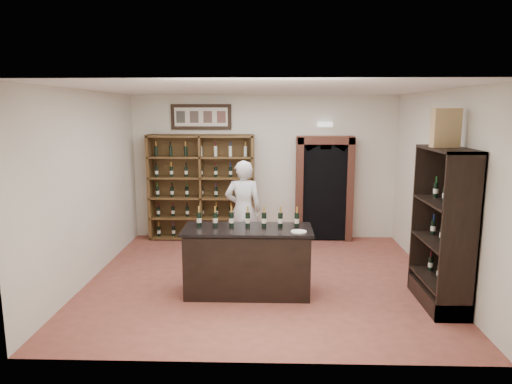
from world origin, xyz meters
TOP-DOWN VIEW (x-y plane):
  - floor at (0.00, 0.00)m, footprint 5.50×5.50m
  - ceiling at (0.00, 0.00)m, footprint 5.50×5.50m
  - wall_back at (0.00, 2.50)m, footprint 5.50×0.04m
  - wall_left at (-2.75, 0.00)m, footprint 0.04×5.00m
  - wall_right at (2.75, 0.00)m, footprint 0.04×5.00m
  - wine_shelf at (-1.30, 2.33)m, footprint 2.20×0.38m
  - framed_picture at (-1.30, 2.47)m, footprint 1.25×0.04m
  - arched_doorway at (1.25, 2.33)m, footprint 1.17×0.35m
  - emergency_light at (1.25, 2.42)m, footprint 0.30×0.10m
  - tasting_counter at (-0.20, -0.60)m, footprint 1.88×0.78m
  - counter_bottle_0 at (-0.92, -0.50)m, footprint 0.07×0.07m
  - counter_bottle_1 at (-0.68, -0.50)m, footprint 0.07×0.07m
  - counter_bottle_2 at (-0.44, -0.50)m, footprint 0.07×0.07m
  - counter_bottle_3 at (-0.20, -0.50)m, footprint 0.07×0.07m
  - counter_bottle_4 at (0.04, -0.50)m, footprint 0.07×0.07m
  - counter_bottle_5 at (0.28, -0.50)m, footprint 0.07×0.07m
  - counter_bottle_6 at (0.52, -0.50)m, footprint 0.07×0.07m
  - side_cabinet at (2.52, -0.90)m, footprint 0.48×1.20m
  - shopkeeper at (-0.36, 1.04)m, footprint 0.68×0.46m
  - plate at (0.53, -0.81)m, footprint 0.22×0.22m
  - wine_crate at (2.46, -0.84)m, footprint 0.38×0.18m

SIDE VIEW (x-z plane):
  - floor at x=0.00m, z-range 0.00..0.00m
  - tasting_counter at x=-0.20m, z-range -0.01..0.99m
  - side_cabinet at x=2.52m, z-range -0.35..1.85m
  - shopkeeper at x=-0.36m, z-range 0.00..1.81m
  - plate at x=0.53m, z-range 1.00..1.02m
  - wine_shelf at x=-1.30m, z-range 0.00..2.20m
  - counter_bottle_0 at x=-0.92m, z-range 0.96..1.26m
  - counter_bottle_1 at x=-0.68m, z-range 0.96..1.26m
  - counter_bottle_2 at x=-0.44m, z-range 0.96..1.26m
  - counter_bottle_3 at x=-0.20m, z-range 0.96..1.26m
  - counter_bottle_4 at x=0.04m, z-range 0.96..1.26m
  - counter_bottle_5 at x=0.28m, z-range 0.96..1.26m
  - counter_bottle_6 at x=0.52m, z-range 0.96..1.26m
  - arched_doorway at x=1.25m, z-range 0.05..2.22m
  - wall_back at x=0.00m, z-range 0.00..3.00m
  - wall_left at x=-2.75m, z-range 0.00..3.00m
  - wall_right at x=2.75m, z-range 0.00..3.00m
  - emergency_light at x=1.25m, z-range 2.35..2.45m
  - wine_crate at x=2.46m, z-range 2.20..2.72m
  - framed_picture at x=-1.30m, z-range 2.29..2.81m
  - ceiling at x=0.00m, z-range 3.00..3.00m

